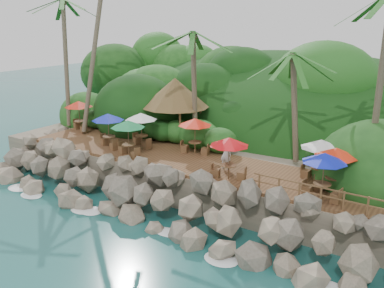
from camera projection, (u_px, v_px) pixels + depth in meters
The scene contains 11 objects.
ground at pixel (133, 228), 23.60m from camera, with size 140.00×140.00×0.00m, color #19514F.
land_base at pixel (256, 142), 36.12m from camera, with size 32.00×25.20×2.10m, color gray.
jungle_hill at pixel (288, 135), 42.43m from camera, with size 44.80×28.00×15.40m, color #143811.
seawall at pixel (155, 197), 24.87m from camera, with size 29.00×4.00×2.30m, color gray, non-canonical shape.
terrace at pixel (192, 162), 27.77m from camera, with size 26.00×5.00×0.20m, color brown.
jungle_foliage at pixel (251, 157), 35.62m from camera, with size 44.00×16.00×12.00m, color #143811, non-canonical shape.
foam_line at pixel (136, 226), 23.83m from camera, with size 25.20×0.80×0.06m.
palapa at pixel (175, 92), 32.14m from camera, with size 5.17×5.17×4.60m.
dining_clusters at pixel (193, 131), 26.87m from camera, with size 23.25×5.17×2.47m.
railing at pixel (332, 197), 20.61m from camera, with size 8.30×0.10×1.00m.
waiter at pixel (226, 154), 25.89m from camera, with size 0.69×0.45×1.88m, color white.
Camera 1 is at (14.40, -15.98, 11.27)m, focal length 39.76 mm.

